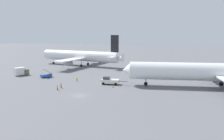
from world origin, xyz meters
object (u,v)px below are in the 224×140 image
ground_crew_marshaller_foreground (77,79)px  airliner_at_gate_left (80,56)px  traffic_cone_nose_right (113,87)px  jet_bridge (105,55)px  gse_stair_truck_yellow (46,75)px  ground_crew_ramp_agent_by_cones (57,88)px  pushback_tug (110,81)px  gse_catering_truck_tall (21,71)px  airliner_being_pushed (215,72)px  ground_crew_wing_walker_right (61,85)px

ground_crew_marshaller_foreground → airliner_at_gate_left: bearing=113.8°
traffic_cone_nose_right → jet_bridge: size_ratio=0.03×
gse_stair_truck_yellow → jet_bridge: 63.85m
ground_crew_ramp_agent_by_cones → traffic_cone_nose_right: (16.01, 8.57, -0.52)m
pushback_tug → ground_crew_ramp_agent_by_cones: pushback_tug is taller
gse_catering_truck_tall → jet_bridge: (16.52, 63.06, 2.13)m
pushback_tug → gse_catering_truck_tall: (-41.83, 4.67, 0.47)m
ground_crew_marshaller_foreground → jet_bridge: jet_bridge is taller
airliner_at_gate_left → gse_catering_truck_tall: bearing=-108.0°
airliner_at_gate_left → ground_crew_marshaller_foreground: (16.75, -38.06, -4.60)m
gse_catering_truck_tall → traffic_cone_nose_right: bearing=-11.2°
gse_stair_truck_yellow → ground_crew_ramp_agent_by_cones: (15.44, -16.71, -0.23)m
airliner_being_pushed → jet_bridge: 86.37m
airliner_being_pushed → ground_crew_marshaller_foreground: airliner_being_pushed is taller
ground_crew_marshaller_foreground → gse_catering_truck_tall: bearing=173.6°
pushback_tug → gse_stair_truck_yellow: 29.21m
gse_catering_truck_tall → ground_crew_marshaller_foreground: (28.08, -3.16, -0.85)m
gse_catering_truck_tall → gse_stair_truck_yellow: gse_stair_truck_yellow is taller
gse_stair_truck_yellow → ground_crew_wing_walker_right: gse_stair_truck_yellow is taller
ground_crew_ramp_agent_by_cones → traffic_cone_nose_right: ground_crew_ramp_agent_by_cones is taller
pushback_tug → gse_stair_truck_yellow: bearing=172.0°
pushback_tug → jet_bridge: (-25.32, 67.73, 2.60)m
pushback_tug → ground_crew_marshaller_foreground: 13.84m
ground_crew_marshaller_foreground → traffic_cone_nose_right: (16.28, -5.61, -0.63)m
ground_crew_ramp_agent_by_cones → gse_catering_truck_tall: bearing=148.6°
airliner_being_pushed → ground_crew_ramp_agent_by_cones: bearing=-159.1°
ground_crew_marshaller_foreground → jet_bridge: size_ratio=0.09×
pushback_tug → ground_crew_marshaller_foreground: pushback_tug is taller
ground_crew_wing_walker_right → ground_crew_marshaller_foreground: bearing=90.3°
airliner_at_gate_left → ground_crew_ramp_agent_by_cones: 55.14m
pushback_tug → ground_crew_ramp_agent_by_cones: bearing=-136.8°
traffic_cone_nose_right → jet_bridge: 77.11m
airliner_being_pushed → gse_stair_truck_yellow: size_ratio=12.54×
traffic_cone_nose_right → gse_stair_truck_yellow: bearing=165.5°
airliner_being_pushed → traffic_cone_nose_right: (-32.34, -9.89, -4.94)m
airliner_being_pushed → pushback_tug: airliner_being_pushed is taller
ground_crew_ramp_agent_by_cones → jet_bridge: (-11.83, 80.39, 3.09)m
airliner_being_pushed → ground_crew_ramp_agent_by_cones: airliner_being_pushed is taller
airliner_at_gate_left → gse_stair_truck_yellow: airliner_at_gate_left is taller
gse_catering_truck_tall → traffic_cone_nose_right: 45.24m
gse_catering_truck_tall → airliner_at_gate_left: bearing=72.0°
airliner_at_gate_left → jet_bridge: bearing=79.6°
airliner_being_pushed → gse_stair_truck_yellow: bearing=-178.4°
gse_stair_truck_yellow → ground_crew_ramp_agent_by_cones: bearing=-47.3°
ground_crew_ramp_agent_by_cones → jet_bridge: 81.32m
airliner_being_pushed → gse_catering_truck_tall: (-76.70, -1.13, -3.46)m
traffic_cone_nose_right → airliner_at_gate_left: bearing=127.1°
pushback_tug → ground_crew_wing_walker_right: (-13.69, -10.04, -0.41)m
traffic_cone_nose_right → jet_bridge: jet_bridge is taller
ground_crew_ramp_agent_by_cones → jet_bridge: jet_bridge is taller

